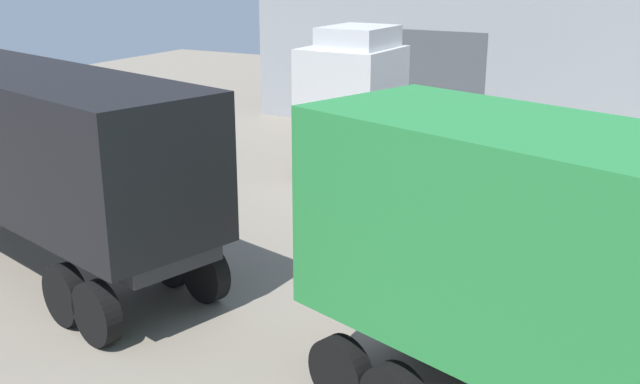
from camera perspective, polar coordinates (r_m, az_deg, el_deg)
ground_plane at (r=12.64m, az=12.04°, el=-11.30°), size 60.00×60.00×0.00m
warehouse_building at (r=29.63m, az=23.17°, el=10.27°), size 26.95×9.70×5.97m
tractor_unit_white at (r=21.10m, az=3.39°, el=6.45°), size 6.15×2.66×4.20m
container_trailer_orange at (r=16.60m, az=-22.39°, el=4.03°), size 11.58×5.31×3.93m
oil_drum at (r=14.50m, az=16.93°, el=-5.89°), size 0.58×0.58×0.88m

